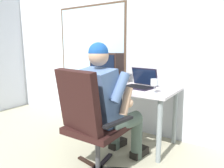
# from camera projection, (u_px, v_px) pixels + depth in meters

# --- Properties ---
(wall_rear) EXTENTS (5.13, 0.08, 2.69)m
(wall_rear) POSITION_uv_depth(u_px,v_px,m) (132.00, 36.00, 2.89)
(wall_rear) COLOR silver
(wall_rear) RESTS_ON ground
(desk) EXTENTS (1.49, 0.67, 0.72)m
(desk) POSITION_uv_depth(u_px,v_px,m) (117.00, 92.00, 2.69)
(desk) COLOR gray
(desk) RESTS_ON ground
(office_chair) EXTENTS (0.65, 0.63, 1.02)m
(office_chair) POSITION_uv_depth(u_px,v_px,m) (88.00, 118.00, 1.91)
(office_chair) COLOR black
(office_chair) RESTS_ON ground
(person_seated) EXTENTS (0.57, 0.80, 1.25)m
(person_seated) POSITION_uv_depth(u_px,v_px,m) (107.00, 103.00, 2.08)
(person_seated) COLOR #45554C
(person_seated) RESTS_ON ground
(crt_monitor) EXTENTS (0.42, 0.22, 0.41)m
(crt_monitor) POSITION_uv_depth(u_px,v_px,m) (107.00, 67.00, 2.75)
(crt_monitor) COLOR beige
(crt_monitor) RESTS_ON desk
(laptop) EXTENTS (0.39, 0.35, 0.23)m
(laptop) POSITION_uv_depth(u_px,v_px,m) (141.00, 82.00, 2.54)
(laptop) COLOR black
(laptop) RESTS_ON desk
(wine_glass) EXTENTS (0.08, 0.08, 0.15)m
(wine_glass) POSITION_uv_depth(u_px,v_px,m) (154.00, 83.00, 2.21)
(wine_glass) COLOR silver
(wine_glass) RESTS_ON desk
(desk_speaker) EXTENTS (0.09, 0.10, 0.16)m
(desk_speaker) POSITION_uv_depth(u_px,v_px,m) (90.00, 75.00, 3.02)
(desk_speaker) COLOR black
(desk_speaker) RESTS_ON desk
(cd_case) EXTENTS (0.17, 0.16, 0.01)m
(cd_case) POSITION_uv_depth(u_px,v_px,m) (80.00, 82.00, 2.85)
(cd_case) COLOR blue
(cd_case) RESTS_ON desk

